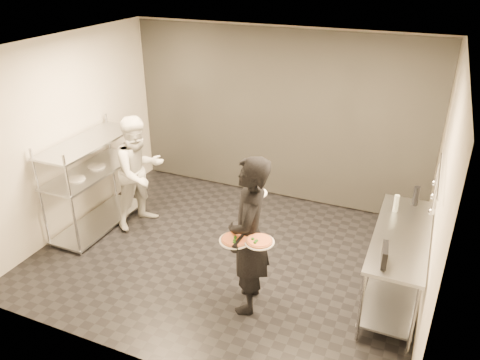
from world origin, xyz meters
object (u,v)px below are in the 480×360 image
at_px(prep_counter, 398,255).
at_px(pizza_plate_far, 259,241).
at_px(waiter, 249,236).
at_px(pizza_plate_near, 235,240).
at_px(bottle_green, 396,203).
at_px(bottle_clear, 416,195).
at_px(chef, 140,172).
at_px(bottle_dark, 416,196).
at_px(pos_monitor, 385,255).
at_px(pass_rack, 94,179).
at_px(salad_plate, 255,191).

height_order(prep_counter, pizza_plate_far, pizza_plate_far).
height_order(waiter, pizza_plate_near, waiter).
height_order(bottle_green, bottle_clear, bottle_green).
height_order(chef, pizza_plate_near, chef).
bearing_deg(prep_counter, bottle_dark, 84.63).
bearing_deg(chef, waiter, -96.81).
bearing_deg(pizza_plate_near, prep_counter, 31.80).
distance_m(prep_counter, waiter, 1.76).
bearing_deg(waiter, prep_counter, 102.72).
bearing_deg(pizza_plate_near, waiter, 72.14).
relative_size(pizza_plate_near, bottle_green, 1.55).
bearing_deg(chef, prep_counter, -74.97).
relative_size(chef, bottle_dark, 6.80).
bearing_deg(bottle_clear, bottle_dark, -85.69).
relative_size(pos_monitor, bottle_green, 1.24).
height_order(chef, bottle_green, chef).
distance_m(pass_rack, bottle_green, 4.23).
distance_m(salad_plate, bottle_clear, 2.12).
bearing_deg(pizza_plate_far, prep_counter, 35.11).
relative_size(pass_rack, bottle_clear, 7.90).
height_order(pass_rack, pizza_plate_far, pass_rack).
distance_m(pizza_plate_near, bottle_dark, 2.43).
bearing_deg(bottle_dark, waiter, -136.73).
bearing_deg(pass_rack, pos_monitor, -8.83).
bearing_deg(pos_monitor, bottle_clear, 76.63).
distance_m(pass_rack, salad_plate, 2.80).
bearing_deg(pass_rack, salad_plate, -9.32).
bearing_deg(salad_plate, prep_counter, 15.45).
height_order(pizza_plate_near, bottle_dark, bottle_dark).
distance_m(prep_counter, pizza_plate_near, 1.95).
relative_size(prep_counter, bottle_dark, 7.16).
distance_m(pizza_plate_near, salad_plate, 0.64).
xyz_separation_m(chef, pizza_plate_far, (2.37, -1.27, 0.19)).
distance_m(pizza_plate_near, bottle_green, 2.10).
distance_m(pos_monitor, bottle_dark, 1.41).
bearing_deg(bottle_clear, pizza_plate_far, -129.09).
distance_m(waiter, pizza_plate_far, 0.27).
bearing_deg(salad_plate, bottle_clear, 36.51).
height_order(prep_counter, pos_monitor, pos_monitor).
bearing_deg(prep_counter, chef, 175.19).
bearing_deg(waiter, pizza_plate_near, -31.87).
relative_size(chef, salad_plate, 5.97).
relative_size(prep_counter, pizza_plate_far, 5.60).
bearing_deg(salad_plate, waiter, -78.14).
bearing_deg(bottle_green, pizza_plate_far, -130.48).
height_order(chef, pos_monitor, chef).
xyz_separation_m(waiter, bottle_green, (1.41, 1.26, 0.08)).
relative_size(pizza_plate_far, bottle_green, 1.47).
xyz_separation_m(chef, bottle_clear, (3.80, 0.49, 0.17)).
bearing_deg(pass_rack, bottle_clear, 10.35).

